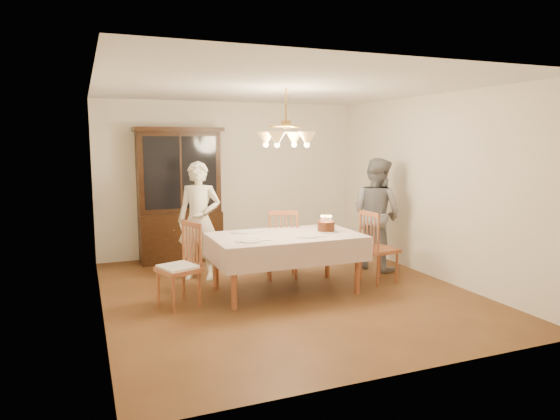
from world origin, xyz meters
name	(u,v)px	position (x,y,z in m)	size (l,w,h in m)	color
ground	(286,292)	(0.00, 0.00, 0.00)	(5.00, 5.00, 0.00)	#563218
room_shell	(286,170)	(0.00, 0.00, 1.58)	(5.00, 5.00, 5.00)	white
dining_table	(286,240)	(0.00, 0.00, 0.68)	(1.90, 1.10, 0.76)	brown
china_hutch	(180,197)	(-0.94, 2.25, 1.04)	(1.38, 0.54, 2.16)	black
chair_far_side	(282,248)	(0.21, 0.63, 0.44)	(0.54, 0.52, 1.00)	brown
chair_left_end	(179,269)	(-1.39, -0.07, 0.45)	(0.54, 0.56, 1.00)	brown
chair_right_end	(378,250)	(1.38, -0.03, 0.44)	(0.48, 0.49, 1.00)	brown
elderly_woman	(199,221)	(-0.90, 1.02, 0.84)	(0.61, 0.40, 1.67)	#F5EACE
adult_in_grey	(376,214)	(1.75, 0.62, 0.85)	(0.82, 0.64, 1.69)	slate
birthday_cake	(326,227)	(0.57, -0.02, 0.82)	(0.30, 0.30, 0.22)	white
place_setting_near_left	(252,241)	(-0.54, -0.25, 0.77)	(0.42, 0.27, 0.02)	white
place_setting_near_right	(310,236)	(0.23, -0.25, 0.77)	(0.37, 0.23, 0.02)	white
place_setting_far_left	(246,232)	(-0.42, 0.32, 0.77)	(0.42, 0.27, 0.02)	white
chandelier	(286,139)	(0.00, 0.00, 1.98)	(0.62, 0.62, 0.73)	#BF8C3F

